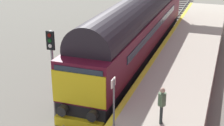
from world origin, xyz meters
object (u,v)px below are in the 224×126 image
(diesel_locomotive, at_px, (137,25))
(signal_post_near, at_px, (52,57))
(platform_number_sign, at_px, (114,95))
(waiting_passenger, at_px, (162,102))

(diesel_locomotive, distance_m, signal_post_near, 8.41)
(diesel_locomotive, xyz_separation_m, signal_post_near, (-2.36, -8.07, 0.12))
(diesel_locomotive, height_order, signal_post_near, diesel_locomotive)
(platform_number_sign, xyz_separation_m, waiting_passenger, (1.84, 0.89, -0.44))
(signal_post_near, bearing_deg, diesel_locomotive, 73.70)
(signal_post_near, height_order, waiting_passenger, signal_post_near)
(diesel_locomotive, bearing_deg, signal_post_near, -106.30)
(diesel_locomotive, relative_size, signal_post_near, 5.06)
(signal_post_near, distance_m, waiting_passenger, 6.46)
(diesel_locomotive, xyz_separation_m, platform_number_sign, (1.96, -10.79, -0.06))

